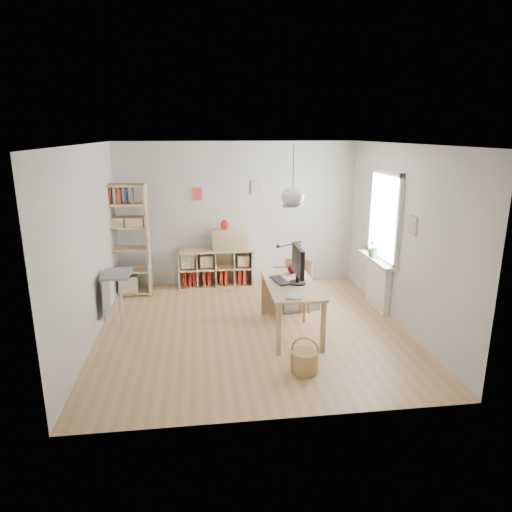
{
  "coord_description": "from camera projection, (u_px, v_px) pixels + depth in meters",
  "views": [
    {
      "loc": [
        -0.74,
        -6.28,
        2.86
      ],
      "look_at": [
        0.1,
        0.3,
        1.05
      ],
      "focal_mm": 32.0,
      "sensor_mm": 36.0,
      "label": 1
    }
  ],
  "objects": [
    {
      "name": "side_table",
      "position": [
        113.0,
        285.0,
        6.76
      ],
      "size": [
        0.4,
        0.55,
        0.85
      ],
      "color": "gray",
      "rests_on": "ground"
    },
    {
      "name": "keyboard",
      "position": [
        280.0,
        280.0,
        6.66
      ],
      "size": [
        0.25,
        0.46,
        0.02
      ],
      "primitive_type": "cube",
      "rotation": [
        0.0,
        0.0,
        0.22
      ],
      "color": "black",
      "rests_on": "desk"
    },
    {
      "name": "window_unit",
      "position": [
        385.0,
        217.0,
        7.29
      ],
      "size": [
        0.07,
        1.16,
        1.46
      ],
      "color": "white",
      "rests_on": "ground"
    },
    {
      "name": "yarn_ball",
      "position": [
        292.0,
        269.0,
        6.99
      ],
      "size": [
        0.15,
        0.15,
        0.15
      ],
      "primitive_type": "sphere",
      "color": "#510A1B",
      "rests_on": "desk"
    },
    {
      "name": "paper_tray",
      "position": [
        295.0,
        296.0,
        6.02
      ],
      "size": [
        0.29,
        0.32,
        0.03
      ],
      "primitive_type": "cube",
      "rotation": [
        0.0,
        0.0,
        -0.32
      ],
      "color": "silver",
      "rests_on": "desk"
    },
    {
      "name": "red_vase",
      "position": [
        224.0,
        225.0,
        8.46
      ],
      "size": [
        0.15,
        0.15,
        0.18
      ],
      "primitive_type": "ellipsoid",
      "color": "#AD150E",
      "rests_on": "drawer_chest"
    },
    {
      "name": "monitor",
      "position": [
        298.0,
        263.0,
        6.48
      ],
      "size": [
        0.25,
        0.63,
        0.55
      ],
      "rotation": [
        0.0,
        0.0,
        -0.01
      ],
      "color": "black",
      "rests_on": "desk"
    },
    {
      "name": "ground",
      "position": [
        252.0,
        329.0,
        6.85
      ],
      "size": [
        4.5,
        4.5,
        0.0
      ],
      "primitive_type": "plane",
      "color": "tan",
      "rests_on": "ground"
    },
    {
      "name": "wicker_basket",
      "position": [
        305.0,
        361.0,
        5.58
      ],
      "size": [
        0.33,
        0.33,
        0.46
      ],
      "rotation": [
        0.0,
        0.0,
        -0.37
      ],
      "color": "#A4844A",
      "rests_on": "ground"
    },
    {
      "name": "storage_chest",
      "position": [
        296.0,
        294.0,
        7.69
      ],
      "size": [
        0.75,
        0.82,
        0.68
      ],
      "rotation": [
        0.0,
        0.0,
        0.16
      ],
      "color": "silver",
      "rests_on": "ground"
    },
    {
      "name": "drawer_chest",
      "position": [
        230.0,
        239.0,
        8.54
      ],
      "size": [
        0.69,
        0.36,
        0.38
      ],
      "primitive_type": "cube",
      "rotation": [
        0.0,
        0.0,
        -0.09
      ],
      "color": "beige",
      "rests_on": "cube_shelf"
    },
    {
      "name": "chair",
      "position": [
        296.0,
        285.0,
        7.25
      ],
      "size": [
        0.58,
        0.58,
        0.9
      ],
      "rotation": [
        0.0,
        0.0,
        -0.43
      ],
      "color": "gray",
      "rests_on": "ground"
    },
    {
      "name": "potted_plant",
      "position": [
        374.0,
        247.0,
        7.51
      ],
      "size": [
        0.35,
        0.32,
        0.33
      ],
      "primitive_type": "imported",
      "rotation": [
        0.0,
        0.0,
        0.21
      ],
      "color": "#2D6827",
      "rests_on": "windowsill"
    },
    {
      "name": "cube_shelf",
      "position": [
        214.0,
        271.0,
        8.71
      ],
      "size": [
        1.4,
        0.38,
        0.72
      ],
      "color": "beige",
      "rests_on": "ground"
    },
    {
      "name": "desk",
      "position": [
        291.0,
        289.0,
        6.6
      ],
      "size": [
        0.7,
        1.5,
        0.75
      ],
      "color": "tan",
      "rests_on": "ground"
    },
    {
      "name": "radiator",
      "position": [
        378.0,
        285.0,
        7.59
      ],
      "size": [
        0.1,
        0.8,
        0.8
      ],
      "primitive_type": "cube",
      "color": "white",
      "rests_on": "ground"
    },
    {
      "name": "windowsill",
      "position": [
        377.0,
        260.0,
        7.47
      ],
      "size": [
        0.22,
        1.2,
        0.06
      ],
      "primitive_type": "cube",
      "color": "silver",
      "rests_on": "radiator"
    },
    {
      "name": "tall_bookshelf",
      "position": [
        125.0,
        236.0,
        8.04
      ],
      "size": [
        0.8,
        0.38,
        2.0
      ],
      "color": "tan",
      "rests_on": "ground"
    },
    {
      "name": "task_lamp",
      "position": [
        287.0,
        252.0,
        7.09
      ],
      "size": [
        0.42,
        0.15,
        0.45
      ],
      "color": "black",
      "rests_on": "desk"
    },
    {
      "name": "room_shell",
      "position": [
        293.0,
        197.0,
        6.25
      ],
      "size": [
        4.5,
        4.5,
        4.5
      ],
      "color": "silver",
      "rests_on": "ground"
    }
  ]
}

